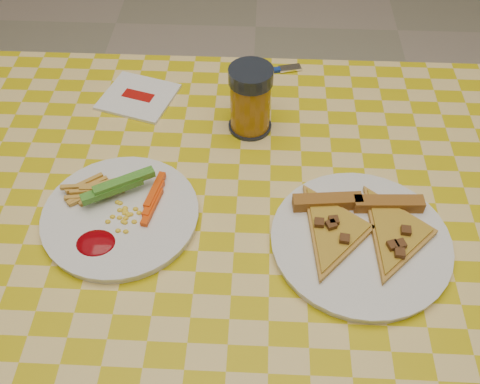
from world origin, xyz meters
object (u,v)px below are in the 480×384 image
Objects in this scene: plate_left at (121,216)px; drink_glass at (250,100)px; table at (235,260)px; plate_right at (360,242)px.

drink_glass is at bearing 48.93° from plate_left.
table is at bearing -6.04° from plate_left.
drink_glass is at bearing 86.48° from table.
table is 5.58× the size of plate_left.
plate_left is 0.36m from plate_right.
drink_glass is (0.01, 0.23, 0.13)m from table.
plate_left is at bearing 173.96° from table.
plate_right is (0.18, -0.01, 0.08)m from table.
drink_glass reaches higher than plate_left.
plate_right is at bearing -4.28° from table.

